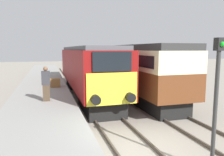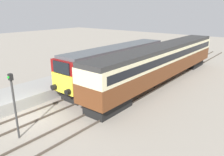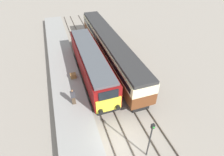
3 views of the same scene
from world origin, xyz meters
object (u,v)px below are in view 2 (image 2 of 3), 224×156
object	(u,v)px
person_on_platform	(60,71)
signal_post	(14,101)
passenger_carriage	(163,60)
locomotive	(118,63)
luggage_crate	(96,69)

from	to	relation	value
person_on_platform	signal_post	world-z (taller)	signal_post
passenger_carriage	signal_post	size ratio (longest dim) A/B	5.51
person_on_platform	locomotive	bearing A→B (deg)	58.62
locomotive	luggage_crate	xyz separation A→B (m)	(-2.40, -0.61, -0.93)
locomotive	luggage_crate	world-z (taller)	locomotive
passenger_carriage	person_on_platform	world-z (taller)	passenger_carriage
person_on_platform	luggage_crate	world-z (taller)	person_on_platform
locomotive	person_on_platform	world-z (taller)	locomotive
signal_post	luggage_crate	distance (m)	11.95
person_on_platform	luggage_crate	xyz separation A→B (m)	(0.61, 4.32, -0.62)
passenger_carriage	signal_post	bearing A→B (deg)	-96.49
signal_post	luggage_crate	size ratio (longest dim) A/B	5.66
luggage_crate	signal_post	bearing A→B (deg)	-69.82
locomotive	person_on_platform	xyz separation A→B (m)	(-3.01, -4.93, -0.31)
passenger_carriage	signal_post	xyz separation A→B (m)	(-1.70, -14.95, -0.05)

